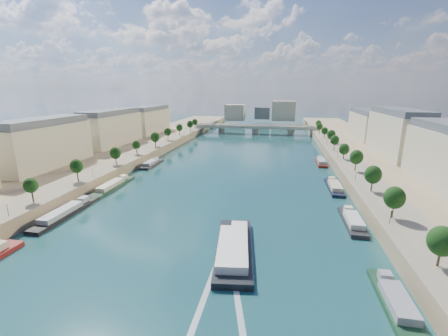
% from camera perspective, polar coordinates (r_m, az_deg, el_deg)
% --- Properties ---
extents(ground, '(700.00, 700.00, 0.00)m').
position_cam_1_polar(ground, '(143.63, 1.29, -1.44)').
color(ground, '#0B2F34').
rests_on(ground, ground).
extents(quay_left, '(44.00, 520.00, 5.00)m').
position_cam_1_polar(quay_left, '(169.82, -23.43, 0.75)').
color(quay_left, '#9E8460').
rests_on(quay_left, ground).
extents(quay_right, '(44.00, 520.00, 5.00)m').
position_cam_1_polar(quay_right, '(149.66, 29.65, -1.76)').
color(quay_right, '#9E8460').
rests_on(quay_right, ground).
extents(pave_left, '(14.00, 520.00, 0.10)m').
position_cam_1_polar(pave_left, '(161.40, -19.09, 1.41)').
color(pave_left, gray).
rests_on(pave_left, quay_left).
extents(pave_right, '(14.00, 520.00, 0.10)m').
position_cam_1_polar(pave_right, '(144.73, 24.17, -0.57)').
color(pave_right, gray).
rests_on(pave_right, quay_right).
extents(trees_left, '(4.80, 268.80, 8.26)m').
position_cam_1_polar(trees_left, '(161.03, -18.29, 3.43)').
color(trees_left, '#382B1E').
rests_on(trees_left, ground).
extents(trees_right, '(4.80, 268.80, 8.26)m').
position_cam_1_polar(trees_right, '(152.59, 22.82, 2.41)').
color(trees_right, '#382B1E').
rests_on(trees_right, ground).
extents(lamps_left, '(0.36, 200.36, 4.28)m').
position_cam_1_polar(lamps_left, '(150.16, -19.54, 1.48)').
color(lamps_left, black).
rests_on(lamps_left, ground).
extents(lamps_right, '(0.36, 200.36, 4.28)m').
position_cam_1_polar(lamps_right, '(147.84, 22.16, 1.04)').
color(lamps_right, black).
rests_on(lamps_right, ground).
extents(buildings_left, '(16.00, 226.00, 23.20)m').
position_cam_1_polar(buildings_left, '(184.44, -25.19, 6.02)').
color(buildings_left, beige).
rests_on(buildings_left, ground).
extents(buildings_right, '(16.00, 226.00, 23.20)m').
position_cam_1_polar(buildings_right, '(162.51, 33.29, 3.98)').
color(buildings_right, beige).
rests_on(buildings_right, ground).
extents(skyline, '(79.00, 42.00, 22.00)m').
position_cam_1_polar(skyline, '(357.02, 7.71, 10.57)').
color(skyline, beige).
rests_on(skyline, ground).
extents(bridge, '(112.00, 12.00, 8.15)m').
position_cam_1_polar(bridge, '(280.07, 6.07, 7.52)').
color(bridge, '#C1B79E').
rests_on(bridge, ground).
extents(tour_barge, '(12.68, 31.90, 4.21)m').
position_cam_1_polar(tour_barge, '(78.33, 1.92, -15.01)').
color(tour_barge, black).
rests_on(tour_barge, ground).
extents(wake, '(10.81, 26.00, 0.04)m').
position_cam_1_polar(wake, '(65.45, -0.50, -23.03)').
color(wake, silver).
rests_on(wake, ground).
extents(moored_barges_left, '(5.00, 152.51, 3.60)m').
position_cam_1_polar(moored_barges_left, '(112.52, -27.63, -7.43)').
color(moored_barges_left, '#171D32').
rests_on(moored_barges_left, ground).
extents(moored_barges_right, '(5.00, 168.52, 3.60)m').
position_cam_1_polar(moored_barges_right, '(101.17, 23.29, -9.35)').
color(moored_barges_right, black).
rests_on(moored_barges_right, ground).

